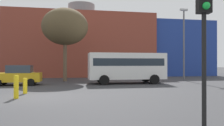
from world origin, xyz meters
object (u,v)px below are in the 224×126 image
object	(u,v)px
white_bus	(126,65)
parked_car_2	(18,75)
bare_tree_0	(65,27)
bollard_yellow_1	(25,86)
traffic_light_near_right	(204,19)
bollard_yellow_0	(16,87)
street_lamp	(184,40)

from	to	relation	value
white_bus	parked_car_2	bearing A→B (deg)	-0.28
bare_tree_0	bollard_yellow_1	size ratio (longest dim) A/B	8.11
white_bus	bollard_yellow_1	world-z (taller)	white_bus
parked_car_2	bare_tree_0	size ratio (longest dim) A/B	0.51
parked_car_2	traffic_light_near_right	distance (m)	16.28
parked_car_2	bollard_yellow_0	world-z (taller)	parked_car_2
white_bus	bollard_yellow_0	size ratio (longest dim) A/B	5.75
traffic_light_near_right	street_lamp	size ratio (longest dim) A/B	0.53
parked_car_2	street_lamp	bearing A→B (deg)	-172.32
parked_car_2	bare_tree_0	bearing A→B (deg)	-136.11
traffic_light_near_right	bollard_yellow_0	size ratio (longest dim) A/B	3.39
bollard_yellow_1	street_lamp	bearing A→B (deg)	28.41
street_lamp	bollard_yellow_1	bearing A→B (deg)	-151.59
bollard_yellow_0	street_lamp	world-z (taller)	street_lamp
bollard_yellow_1	street_lamp	world-z (taller)	street_lamp
traffic_light_near_right	bollard_yellow_0	distance (m)	9.36
traffic_light_near_right	bare_tree_0	xyz separation A→B (m)	(-4.16, 17.66, 2.60)
bare_tree_0	street_lamp	world-z (taller)	street_lamp
traffic_light_near_right	bare_tree_0	size ratio (longest dim) A/B	0.54
white_bus	traffic_light_near_right	xyz separation A→B (m)	(-1.37, -14.03, 1.32)
traffic_light_near_right	bollard_yellow_0	bearing A→B (deg)	-128.02
white_bus	bare_tree_0	xyz separation A→B (m)	(-5.53, 3.63, 3.92)
white_bus	traffic_light_near_right	bearing A→B (deg)	84.42
bollard_yellow_0	bollard_yellow_1	distance (m)	1.93
bollard_yellow_0	bollard_yellow_1	bearing A→B (deg)	88.45
bollard_yellow_0	white_bus	bearing A→B (deg)	44.45
bare_tree_0	bollard_yellow_0	size ratio (longest dim) A/B	6.29
bollard_yellow_0	parked_car_2	bearing A→B (deg)	102.22
white_bus	bollard_yellow_1	size ratio (longest dim) A/B	7.42
bollard_yellow_0	street_lamp	size ratio (longest dim) A/B	0.16
traffic_light_near_right	bollard_yellow_1	xyz separation A→B (m)	(-6.21, 8.47, -2.49)
traffic_light_near_right	street_lamp	distance (m)	18.23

